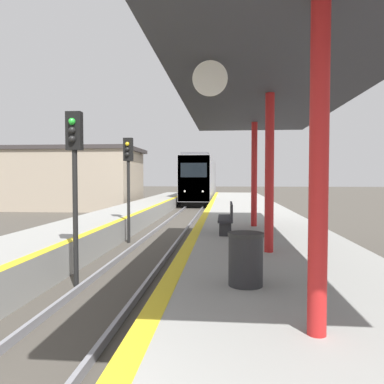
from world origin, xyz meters
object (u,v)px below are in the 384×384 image
Objects in this scene: trash_bin at (246,259)px; bench at (227,217)px; signal_near at (75,164)px; signal_mid at (128,169)px; train at (201,179)px.

bench is (-0.26, 5.67, 0.07)m from trash_bin.
signal_near is at bearing -139.32° from bench.
bench is at bearing -35.84° from signal_mid.
train is at bearing 87.15° from signal_mid.
train reaches higher than trash_bin.
train is 9.90× the size of bench.
signal_near reaches higher than trash_bin.
train reaches higher than bench.
signal_mid is at bearing 92.60° from signal_near.
trash_bin is at bearing -85.01° from train.
signal_near is at bearing -87.40° from signal_mid.
train is at bearing 95.48° from bench.
signal_near is at bearing -91.80° from train.
bench is at bearing 40.68° from signal_near.
signal_near is 4.91m from trash_bin.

